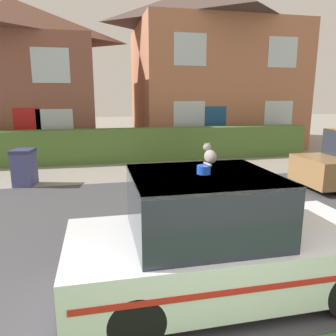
{
  "coord_description": "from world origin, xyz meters",
  "views": [
    {
      "loc": [
        -1.28,
        -1.63,
        2.55
      ],
      "look_at": [
        0.18,
        4.99,
        1.05
      ],
      "focal_mm": 35.0,
      "sensor_mm": 36.0,
      "label": 1
    }
  ],
  "objects_px": {
    "police_car": "(217,240)",
    "house_left": "(15,75)",
    "cat": "(210,155)",
    "house_right": "(212,65)",
    "wheelie_bin": "(24,167)"
  },
  "relations": [
    {
      "from": "police_car",
      "to": "wheelie_bin",
      "type": "xyz_separation_m",
      "value": [
        -3.52,
        6.24,
        -0.2
      ]
    },
    {
      "from": "cat",
      "to": "house_right",
      "type": "height_order",
      "value": "house_right"
    },
    {
      "from": "house_right",
      "to": "police_car",
      "type": "bearing_deg",
      "value": -109.26
    },
    {
      "from": "cat",
      "to": "police_car",
      "type": "bearing_deg",
      "value": -147.61
    },
    {
      "from": "police_car",
      "to": "wheelie_bin",
      "type": "distance_m",
      "value": 7.17
    },
    {
      "from": "cat",
      "to": "wheelie_bin",
      "type": "relative_size",
      "value": 0.28
    },
    {
      "from": "police_car",
      "to": "house_left",
      "type": "distance_m",
      "value": 14.15
    },
    {
      "from": "police_car",
      "to": "house_right",
      "type": "bearing_deg",
      "value": 71.08
    },
    {
      "from": "police_car",
      "to": "cat",
      "type": "relative_size",
      "value": 13.21
    },
    {
      "from": "cat",
      "to": "house_right",
      "type": "distance_m",
      "value": 14.21
    },
    {
      "from": "police_car",
      "to": "house_right",
      "type": "relative_size",
      "value": 0.49
    },
    {
      "from": "police_car",
      "to": "house_left",
      "type": "relative_size",
      "value": 0.54
    },
    {
      "from": "house_left",
      "to": "house_right",
      "type": "bearing_deg",
      "value": 1.91
    },
    {
      "from": "police_car",
      "to": "house_left",
      "type": "bearing_deg",
      "value": 111.12
    },
    {
      "from": "police_car",
      "to": "house_right",
      "type": "height_order",
      "value": "house_right"
    }
  ]
}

